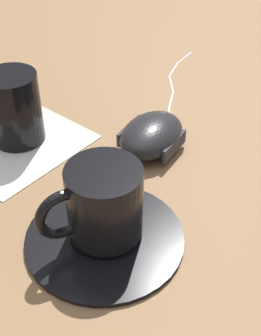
# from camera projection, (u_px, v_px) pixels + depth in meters

# --- Properties ---
(ground_plane) EXTENTS (3.00, 3.00, 0.00)m
(ground_plane) POSITION_uv_depth(u_px,v_px,m) (41.00, 178.00, 0.53)
(ground_plane) COLOR olive
(saucer) EXTENTS (0.16, 0.16, 0.01)m
(saucer) POSITION_uv_depth(u_px,v_px,m) (105.00, 237.00, 0.46)
(saucer) COLOR black
(saucer) RESTS_ON ground
(coffee_cup) EXTENTS (0.10, 0.07, 0.07)m
(coffee_cup) POSITION_uv_depth(u_px,v_px,m) (102.00, 202.00, 0.43)
(coffee_cup) COLOR black
(coffee_cup) RESTS_ON saucer
(computer_mouse) EXTENTS (0.10, 0.08, 0.04)m
(computer_mouse) POSITION_uv_depth(u_px,v_px,m) (152.00, 135.00, 0.56)
(computer_mouse) COLOR black
(computer_mouse) RESTS_ON ground
(mouse_cable) EXTENTS (0.21, 0.10, 0.00)m
(mouse_cable) POSITION_uv_depth(u_px,v_px,m) (174.00, 84.00, 0.70)
(mouse_cable) COLOR white
(mouse_cable) RESTS_ON ground
(napkin_under_glass) EXTENTS (0.16, 0.16, 0.00)m
(napkin_under_glass) POSITION_uv_depth(u_px,v_px,m) (13.00, 141.00, 0.59)
(napkin_under_glass) COLOR silver
(napkin_under_glass) RESTS_ON ground
(drinking_glass) EXTENTS (0.07, 0.07, 0.09)m
(drinking_glass) POSITION_uv_depth(u_px,v_px,m) (14.00, 108.00, 0.56)
(drinking_glass) COLOR black
(drinking_glass) RESTS_ON napkin_under_glass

